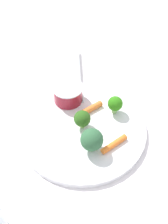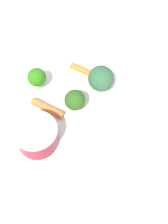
{
  "view_description": "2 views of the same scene",
  "coord_description": "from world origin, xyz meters",
  "px_view_note": "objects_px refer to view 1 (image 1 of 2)",
  "views": [
    {
      "loc": [
        0.25,
        0.26,
        0.47
      ],
      "look_at": [
        -0.02,
        -0.02,
        0.03
      ],
      "focal_mm": 45.47,
      "sensor_mm": 36.0,
      "label": 1
    },
    {
      "loc": [
        0.1,
        -0.22,
        0.4
      ],
      "look_at": [
        0.02,
        -0.0,
        0.02
      ],
      "focal_mm": 44.38,
      "sensor_mm": 36.0,
      "label": 2
    }
  ],
  "objects_px": {
    "plate": "(82,128)",
    "fork": "(79,74)",
    "broccoli_floret_1": "(115,104)",
    "carrot_stick_0": "(90,109)",
    "sauce_cup": "(68,93)",
    "broccoli_floret_0": "(83,119)",
    "napkin": "(166,224)",
    "broccoli_floret_2": "(92,140)",
    "carrot_stick_1": "(114,144)"
  },
  "relations": [
    {
      "from": "fork",
      "to": "napkin",
      "type": "bearing_deg",
      "value": 68.67
    },
    {
      "from": "broccoli_floret_2",
      "to": "sauce_cup",
      "type": "bearing_deg",
      "value": -112.95
    },
    {
      "from": "broccoli_floret_1",
      "to": "napkin",
      "type": "height_order",
      "value": "broccoli_floret_1"
    },
    {
      "from": "plate",
      "to": "sauce_cup",
      "type": "relative_size",
      "value": 3.99
    },
    {
      "from": "sauce_cup",
      "to": "broccoli_floret_2",
      "type": "distance_m",
      "value": 0.14
    },
    {
      "from": "sauce_cup",
      "to": "broccoli_floret_0",
      "type": "height_order",
      "value": "broccoli_floret_0"
    },
    {
      "from": "sauce_cup",
      "to": "carrot_stick_1",
      "type": "xyz_separation_m",
      "value": [
        0.02,
        0.15,
        -0.01
      ]
    },
    {
      "from": "plate",
      "to": "sauce_cup",
      "type": "xyz_separation_m",
      "value": [
        -0.03,
        -0.08,
        0.03
      ]
    },
    {
      "from": "broccoli_floret_0",
      "to": "broccoli_floret_1",
      "type": "xyz_separation_m",
      "value": [
        -0.08,
        0.02,
        0.0
      ]
    },
    {
      "from": "broccoli_floret_1",
      "to": "fork",
      "type": "height_order",
      "value": "broccoli_floret_1"
    },
    {
      "from": "plate",
      "to": "carrot_stick_1",
      "type": "bearing_deg",
      "value": 98.9
    },
    {
      "from": "plate",
      "to": "fork",
      "type": "bearing_deg",
      "value": -130.48
    },
    {
      "from": "napkin",
      "to": "broccoli_floret_1",
      "type": "bearing_deg",
      "value": -117.27
    },
    {
      "from": "plate",
      "to": "napkin",
      "type": "bearing_deg",
      "value": 81.64
    },
    {
      "from": "broccoli_floret_2",
      "to": "carrot_stick_0",
      "type": "relative_size",
      "value": 0.88
    },
    {
      "from": "sauce_cup",
      "to": "broccoli_floret_2",
      "type": "height_order",
      "value": "broccoli_floret_2"
    },
    {
      "from": "plate",
      "to": "broccoli_floret_1",
      "type": "relative_size",
      "value": 6.23
    },
    {
      "from": "broccoli_floret_2",
      "to": "carrot_stick_0",
      "type": "bearing_deg",
      "value": -132.53
    },
    {
      "from": "carrot_stick_0",
      "to": "carrot_stick_1",
      "type": "xyz_separation_m",
      "value": [
        0.03,
        0.1,
        -0.0
      ]
    },
    {
      "from": "plate",
      "to": "napkin",
      "type": "xyz_separation_m",
      "value": [
        0.03,
        0.23,
        -0.0
      ]
    },
    {
      "from": "broccoli_floret_1",
      "to": "fork",
      "type": "distance_m",
      "value": 0.15
    },
    {
      "from": "sauce_cup",
      "to": "broccoli_floret_1",
      "type": "bearing_deg",
      "value": 116.36
    },
    {
      "from": "broccoli_floret_0",
      "to": "napkin",
      "type": "bearing_deg",
      "value": 81.56
    },
    {
      "from": "broccoli_floret_1",
      "to": "sauce_cup",
      "type": "bearing_deg",
      "value": -63.64
    },
    {
      "from": "plate",
      "to": "napkin",
      "type": "relative_size",
      "value": 1.78
    },
    {
      "from": "broccoli_floret_2",
      "to": "broccoli_floret_1",
      "type": "bearing_deg",
      "value": -161.48
    },
    {
      "from": "broccoli_floret_1",
      "to": "broccoli_floret_2",
      "type": "height_order",
      "value": "broccoli_floret_2"
    },
    {
      "from": "plate",
      "to": "sauce_cup",
      "type": "height_order",
      "value": "sauce_cup"
    },
    {
      "from": "broccoli_floret_1",
      "to": "carrot_stick_0",
      "type": "height_order",
      "value": "broccoli_floret_1"
    },
    {
      "from": "broccoli_floret_2",
      "to": "carrot_stick_0",
      "type": "distance_m",
      "value": 0.1
    },
    {
      "from": "sauce_cup",
      "to": "fork",
      "type": "distance_m",
      "value": 0.09
    },
    {
      "from": "carrot_stick_1",
      "to": "napkin",
      "type": "height_order",
      "value": "carrot_stick_1"
    },
    {
      "from": "broccoli_floret_0",
      "to": "carrot_stick_1",
      "type": "relative_size",
      "value": 0.72
    },
    {
      "from": "broccoli_floret_2",
      "to": "carrot_stick_1",
      "type": "height_order",
      "value": "broccoli_floret_2"
    },
    {
      "from": "carrot_stick_0",
      "to": "fork",
      "type": "height_order",
      "value": "carrot_stick_0"
    },
    {
      "from": "carrot_stick_1",
      "to": "napkin",
      "type": "bearing_deg",
      "value": 73.59
    },
    {
      "from": "broccoli_floret_0",
      "to": "broccoli_floret_2",
      "type": "relative_size",
      "value": 0.81
    },
    {
      "from": "broccoli_floret_2",
      "to": "napkin",
      "type": "xyz_separation_m",
      "value": [
        0.01,
        0.18,
        -0.04
      ]
    },
    {
      "from": "broccoli_floret_0",
      "to": "napkin",
      "type": "distance_m",
      "value": 0.24
    },
    {
      "from": "plate",
      "to": "broccoli_floret_0",
      "type": "height_order",
      "value": "broccoli_floret_0"
    },
    {
      "from": "broccoli_floret_1",
      "to": "napkin",
      "type": "distance_m",
      "value": 0.24
    },
    {
      "from": "plate",
      "to": "broccoli_floret_1",
      "type": "xyz_separation_m",
      "value": [
        -0.08,
        0.02,
        0.03
      ]
    },
    {
      "from": "broccoli_floret_1",
      "to": "carrot_stick_1",
      "type": "height_order",
      "value": "broccoli_floret_1"
    },
    {
      "from": "broccoli_floret_0",
      "to": "broccoli_floret_2",
      "type": "distance_m",
      "value": 0.06
    },
    {
      "from": "carrot_stick_0",
      "to": "carrot_stick_1",
      "type": "distance_m",
      "value": 0.1
    },
    {
      "from": "sauce_cup",
      "to": "broccoli_floret_0",
      "type": "xyz_separation_m",
      "value": [
        0.03,
        0.08,
        0.01
      ]
    },
    {
      "from": "plate",
      "to": "broccoli_floret_0",
      "type": "bearing_deg",
      "value": 90.84
    },
    {
      "from": "broccoli_floret_1",
      "to": "fork",
      "type": "xyz_separation_m",
      "value": [
        -0.03,
        -0.14,
        -0.02
      ]
    },
    {
      "from": "plate",
      "to": "fork",
      "type": "height_order",
      "value": "fork"
    },
    {
      "from": "broccoli_floret_0",
      "to": "napkin",
      "type": "height_order",
      "value": "broccoli_floret_0"
    }
  ]
}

